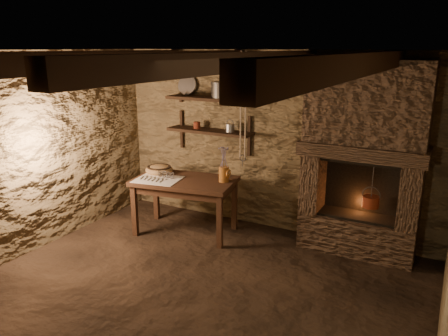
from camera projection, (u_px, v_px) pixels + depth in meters
The scene contains 23 objects.
floor at pixel (192, 293), 4.46m from camera, with size 4.50×4.50×0.00m, color black.
back_wall at pixel (271, 142), 5.83m from camera, with size 4.50×0.04×2.40m, color #4A3923.
left_wall at pixel (29, 154), 5.17m from camera, with size 0.04×4.00×2.40m, color #4A3923.
ceiling at pixel (186, 50), 3.81m from camera, with size 4.50×4.00×0.04m, color black.
beam_far_left at pixel (65, 59), 4.53m from camera, with size 0.14×3.95×0.16m, color black.
beam_mid_left at pixel (141, 60), 4.07m from camera, with size 0.14×3.95×0.16m, color black.
beam_mid_right at pixel (237, 62), 3.61m from camera, with size 0.14×3.95×0.16m, color black.
beam_far_right at pixel (361, 64), 3.15m from camera, with size 0.14×3.95×0.16m, color black.
shelf_lower at pixel (210, 131), 6.06m from camera, with size 1.25×0.30×0.04m, color black.
shelf_upper at pixel (209, 99), 5.94m from camera, with size 1.25×0.30×0.04m, color black.
hearth at pixel (363, 155), 5.05m from camera, with size 1.43×0.51×2.30m.
work_table at pixel (185, 204), 5.83m from camera, with size 1.43×0.97×0.75m.
linen_cloth at pixel (158, 179), 5.71m from camera, with size 0.57×0.46×0.01m, color white.
pewter_cutlery_row at pixel (157, 179), 5.69m from camera, with size 0.48×0.18×0.01m, color gray, non-canonical shape.
drinking_glasses at pixel (164, 175), 5.78m from camera, with size 0.18×0.06×0.07m, color silver, non-canonical shape.
stoneware_jug at pixel (224, 167), 5.58m from camera, with size 0.15×0.15×0.46m.
wooden_bowl at pixel (159, 170), 6.01m from camera, with size 0.38×0.38×0.13m, color olive.
iron_stockpot at pixel (221, 91), 5.82m from camera, with size 0.26×0.26×0.19m, color #302E2B.
tin_pan at pixel (187, 85), 6.17m from camera, with size 0.28×0.28×0.04m, color #ABAAA5.
small_kettle at pixel (230, 128), 5.89m from camera, with size 0.16×0.12×0.17m, color #ABAAA5, non-canonical shape.
rusty_tin at pixel (197, 125), 6.13m from camera, with size 0.09×0.09×0.09m, color #602013.
red_pot at pixel (371, 201), 5.09m from camera, with size 0.25×0.25×0.54m.
hanging_ropes at pixel (243, 106), 4.84m from camera, with size 0.08×0.08×1.20m, color beige, non-canonical shape.
Camera 1 is at (2.18, -3.31, 2.43)m, focal length 35.00 mm.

